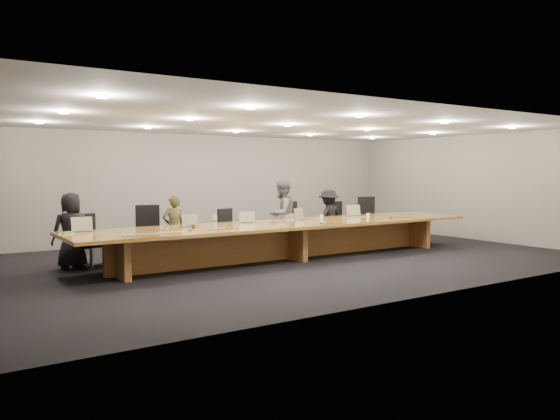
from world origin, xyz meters
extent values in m
plane|color=black|center=(0.00, 0.00, 0.00)|extent=(12.00, 12.00, 0.00)
cube|color=#B2AEA2|center=(0.00, 4.00, 1.40)|extent=(12.00, 0.02, 2.80)
cube|color=brown|center=(0.00, 0.00, 0.72)|extent=(9.00, 1.80, 0.06)
cube|color=brown|center=(0.00, 0.00, 0.34)|extent=(7.65, 0.15, 0.69)
cube|color=brown|center=(-3.60, 0.00, 0.34)|extent=(0.12, 1.26, 0.69)
cube|color=brown|center=(0.00, 0.00, 0.34)|extent=(0.12, 1.26, 0.69)
cube|color=brown|center=(3.60, 0.00, 0.34)|extent=(0.12, 1.26, 0.69)
imported|color=black|center=(-4.06, 1.23, 0.72)|extent=(0.70, 0.46, 1.43)
imported|color=#3A3A1F|center=(-2.05, 1.17, 0.67)|extent=(0.50, 0.35, 1.34)
imported|color=#59595C|center=(0.67, 1.23, 0.82)|extent=(0.95, 0.84, 1.63)
imported|color=black|center=(2.06, 1.22, 0.69)|extent=(0.97, 0.67, 1.37)
cylinder|color=silver|center=(-1.66, 0.09, 0.86)|extent=(0.09, 0.09, 0.23)
cylinder|color=brown|center=(-2.18, -0.08, 0.79)|extent=(0.07, 0.07, 0.09)
cone|color=white|center=(1.19, 0.38, 0.80)|extent=(0.10, 0.10, 0.09)
cone|color=white|center=(2.33, 0.08, 0.80)|extent=(0.11, 0.11, 0.10)
cube|color=white|center=(-4.35, 0.32, 0.76)|extent=(0.29, 0.27, 0.01)
cube|color=green|center=(-4.34, 0.31, 0.78)|extent=(0.18, 0.12, 0.03)
cube|color=#B2B2B7|center=(-3.56, -0.59, 0.77)|extent=(0.24, 0.20, 0.03)
cone|color=black|center=(-2.37, -0.33, 0.76)|extent=(0.15, 0.15, 0.03)
cone|color=black|center=(0.40, -0.62, 0.76)|extent=(0.11, 0.11, 0.03)
cone|color=black|center=(2.58, -0.40, 0.76)|extent=(0.15, 0.15, 0.03)
camera|label=1|loc=(-6.40, -9.37, 1.81)|focal=35.00mm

